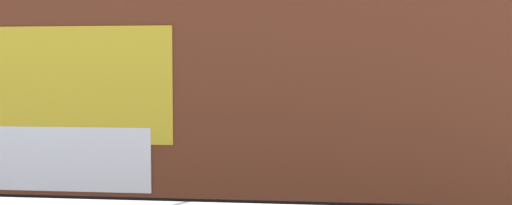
{
  "coord_description": "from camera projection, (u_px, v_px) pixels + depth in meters",
  "views": [
    {
      "loc": [
        3.85,
        -10.86,
        3.12
      ],
      "look_at": [
        1.49,
        2.67,
        2.34
      ],
      "focal_mm": 41.67,
      "sensor_mm": 36.0,
      "label": 1
    }
  ],
  "objects": [
    {
      "name": "hillside",
      "position": [
        330.0,
        39.0,
        77.33
      ],
      "size": [
        142.82,
        42.26,
        18.18
      ],
      "color": "silver",
      "rests_on": "ground_plane"
    },
    {
      "name": "parked_car_green",
      "position": [
        265.0,
        152.0,
        16.5
      ],
      "size": [
        4.86,
        2.78,
        1.62
      ],
      "color": "#1E5933",
      "rests_on": "ground_plane"
    },
    {
      "name": "parked_car_black",
      "position": [
        68.0,
        148.0,
        17.08
      ],
      "size": [
        4.97,
        2.43,
        1.67
      ],
      "color": "black",
      "rests_on": "ground_plane"
    },
    {
      "name": "freight_car",
      "position": [
        179.0,
        92.0,
        11.28
      ],
      "size": [
        17.3,
        3.88,
        4.8
      ],
      "color": "#5B2B19",
      "rests_on": "ground_plane"
    }
  ]
}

